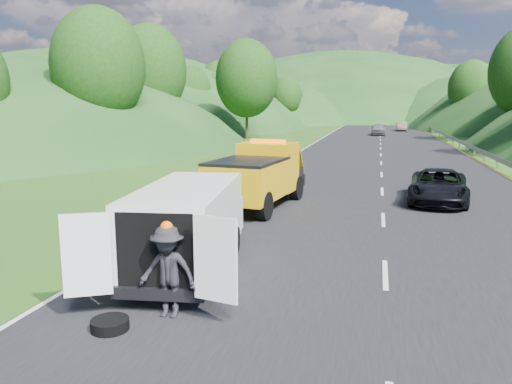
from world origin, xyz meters
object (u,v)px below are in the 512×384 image
(woman, at_px, (207,230))
(passing_suv, at_px, (437,203))
(tow_truck, at_px, (259,175))
(suitcase, at_px, (145,229))
(spare_tire, at_px, (110,331))
(worker, at_px, (169,317))
(white_van, at_px, (189,223))
(child, at_px, (217,235))

(woman, relative_size, passing_suv, 0.30)
(tow_truck, bearing_deg, passing_suv, 27.18)
(woman, height_order, suitcase, woman)
(suitcase, distance_m, spare_tire, 6.41)
(woman, relative_size, suitcase, 2.37)
(tow_truck, xyz_separation_m, suitcase, (-2.28, -5.49, -0.98))
(woman, distance_m, spare_tire, 7.54)
(suitcase, height_order, spare_tire, suitcase)
(woman, relative_size, worker, 0.83)
(worker, xyz_separation_m, suitcase, (-3.03, 5.19, 0.32))
(white_van, relative_size, suitcase, 10.03)
(passing_suv, bearing_deg, child, -129.45)
(suitcase, bearing_deg, worker, -59.70)
(spare_tire, bearing_deg, passing_suv, 63.15)
(tow_truck, distance_m, white_van, 7.99)
(child, relative_size, worker, 0.55)
(tow_truck, xyz_separation_m, worker, (0.76, -10.68, -1.30))
(spare_tire, xyz_separation_m, passing_suv, (7.17, 14.17, 0.00))
(tow_truck, bearing_deg, woman, -94.78)
(woman, relative_size, spare_tire, 2.15)
(suitcase, bearing_deg, tow_truck, 67.48)
(spare_tire, distance_m, passing_suv, 15.88)
(woman, bearing_deg, child, -123.71)
(suitcase, relative_size, passing_suv, 0.13)
(white_van, xyz_separation_m, worker, (0.61, -2.69, -1.22))
(tow_truck, xyz_separation_m, child, (-0.27, -4.54, -1.30))
(white_van, distance_m, child, 3.68)
(worker, height_order, passing_suv, worker)
(worker, relative_size, suitcase, 2.85)
(tow_truck, xyz_separation_m, passing_suv, (7.12, 2.67, -1.30))
(spare_tire, bearing_deg, child, 91.81)
(child, bearing_deg, white_van, -35.83)
(white_van, xyz_separation_m, woman, (-0.95, 3.99, -1.22))
(tow_truck, relative_size, worker, 3.54)
(worker, distance_m, passing_suv, 14.79)
(spare_tire, bearing_deg, worker, 45.51)
(child, bearing_deg, passing_suv, 91.56)
(woman, bearing_deg, passing_suv, -38.22)
(tow_truck, height_order, white_van, tow_truck)
(white_van, distance_m, suitcase, 3.59)
(child, xyz_separation_m, worker, (1.03, -6.14, 0.00))
(woman, height_order, passing_suv, woman)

